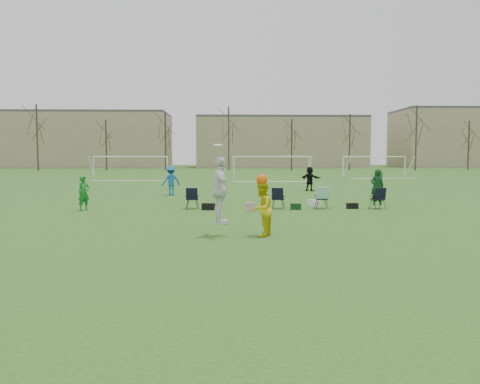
{
  "coord_description": "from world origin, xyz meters",
  "views": [
    {
      "loc": [
        -0.32,
        -13.33,
        2.36
      ],
      "look_at": [
        0.09,
        1.48,
        1.25
      ],
      "focal_mm": 35.0,
      "sensor_mm": 36.0,
      "label": 1
    }
  ],
  "objects_px": {
    "fielder_green_far": "(378,186)",
    "center_contest": "(238,198)",
    "goal_left": "(131,161)",
    "fielder_green_near": "(84,193)",
    "goal_mid": "(271,162)",
    "fielder_blue": "(171,181)",
    "fielder_black": "(310,179)",
    "goal_right": "(375,161)"
  },
  "relations": [
    {
      "from": "fielder_blue",
      "to": "goal_left",
      "type": "bearing_deg",
      "value": -96.69
    },
    {
      "from": "fielder_blue",
      "to": "fielder_green_far",
      "type": "bearing_deg",
      "value": 135.89
    },
    {
      "from": "fielder_blue",
      "to": "fielder_green_far",
      "type": "xyz_separation_m",
      "value": [
        11.62,
        -3.96,
        -0.09
      ]
    },
    {
      "from": "fielder_green_far",
      "to": "fielder_black",
      "type": "relative_size",
      "value": 0.97
    },
    {
      "from": "goal_left",
      "to": "goal_mid",
      "type": "xyz_separation_m",
      "value": [
        14.0,
        -2.0,
        0.0
      ]
    },
    {
      "from": "fielder_green_far",
      "to": "goal_left",
      "type": "distance_m",
      "value": 28.69
    },
    {
      "from": "fielder_green_near",
      "to": "fielder_black",
      "type": "xyz_separation_m",
      "value": [
        12.1,
        11.68,
        0.07
      ]
    },
    {
      "from": "goal_left",
      "to": "goal_right",
      "type": "height_order",
      "value": "same"
    },
    {
      "from": "fielder_blue",
      "to": "fielder_green_far",
      "type": "distance_m",
      "value": 12.27
    },
    {
      "from": "fielder_black",
      "to": "goal_mid",
      "type": "bearing_deg",
      "value": -38.28
    },
    {
      "from": "center_contest",
      "to": "goal_mid",
      "type": "xyz_separation_m",
      "value": [
        4.0,
        31.52,
        0.77
      ]
    },
    {
      "from": "goal_left",
      "to": "goal_mid",
      "type": "height_order",
      "value": "same"
    },
    {
      "from": "fielder_green_near",
      "to": "goal_right",
      "type": "distance_m",
      "value": 38.09
    },
    {
      "from": "fielder_green_near",
      "to": "goal_mid",
      "type": "distance_m",
      "value": 26.84
    },
    {
      "from": "fielder_black",
      "to": "center_contest",
      "type": "xyz_separation_m",
      "value": [
        -5.45,
        -18.59,
        0.3
      ]
    },
    {
      "from": "fielder_green_near",
      "to": "goal_right",
      "type": "bearing_deg",
      "value": 3.5
    },
    {
      "from": "fielder_black",
      "to": "center_contest",
      "type": "distance_m",
      "value": 19.37
    },
    {
      "from": "fielder_green_near",
      "to": "center_contest",
      "type": "xyz_separation_m",
      "value": [
        6.65,
        -6.91,
        0.38
      ]
    },
    {
      "from": "goal_right",
      "to": "center_contest",
      "type": "bearing_deg",
      "value": -121.09
    },
    {
      "from": "fielder_black",
      "to": "fielder_green_near",
      "type": "bearing_deg",
      "value": 89.31
    },
    {
      "from": "fielder_green_far",
      "to": "fielder_black",
      "type": "xyz_separation_m",
      "value": [
        -2.38,
        7.51,
        0.02
      ]
    },
    {
      "from": "fielder_green_near",
      "to": "fielder_blue",
      "type": "distance_m",
      "value": 8.62
    },
    {
      "from": "center_contest",
      "to": "goal_left",
      "type": "distance_m",
      "value": 34.99
    },
    {
      "from": "fielder_green_near",
      "to": "goal_right",
      "type": "height_order",
      "value": "goal_right"
    },
    {
      "from": "fielder_green_near",
      "to": "fielder_black",
      "type": "bearing_deg",
      "value": -6.01
    },
    {
      "from": "fielder_green_near",
      "to": "fielder_black",
      "type": "relative_size",
      "value": 0.91
    },
    {
      "from": "fielder_green_far",
      "to": "goal_left",
      "type": "bearing_deg",
      "value": -168.38
    },
    {
      "from": "goal_mid",
      "to": "fielder_green_far",
      "type": "bearing_deg",
      "value": -75.38
    },
    {
      "from": "fielder_green_near",
      "to": "fielder_green_far",
      "type": "relative_size",
      "value": 0.94
    },
    {
      "from": "fielder_black",
      "to": "center_contest",
      "type": "relative_size",
      "value": 0.62
    },
    {
      "from": "fielder_green_far",
      "to": "goal_right",
      "type": "relative_size",
      "value": 0.22
    },
    {
      "from": "center_contest",
      "to": "fielder_green_near",
      "type": "bearing_deg",
      "value": 133.89
    },
    {
      "from": "fielder_black",
      "to": "fielder_green_far",
      "type": "bearing_deg",
      "value": 152.89
    },
    {
      "from": "fielder_blue",
      "to": "fielder_black",
      "type": "height_order",
      "value": "fielder_blue"
    },
    {
      "from": "goal_left",
      "to": "goal_right",
      "type": "distance_m",
      "value": 26.31
    },
    {
      "from": "fielder_green_far",
      "to": "center_contest",
      "type": "relative_size",
      "value": 0.6
    },
    {
      "from": "fielder_green_near",
      "to": "goal_left",
      "type": "bearing_deg",
      "value": 47.18
    },
    {
      "from": "goal_left",
      "to": "goal_right",
      "type": "relative_size",
      "value": 1.01
    },
    {
      "from": "goal_right",
      "to": "fielder_green_far",
      "type": "bearing_deg",
      "value": -115.16
    },
    {
      "from": "goal_mid",
      "to": "fielder_blue",
      "type": "bearing_deg",
      "value": -111.28
    },
    {
      "from": "fielder_green_near",
      "to": "fielder_green_far",
      "type": "bearing_deg",
      "value": -33.94
    },
    {
      "from": "goal_left",
      "to": "goal_mid",
      "type": "distance_m",
      "value": 14.14
    }
  ]
}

